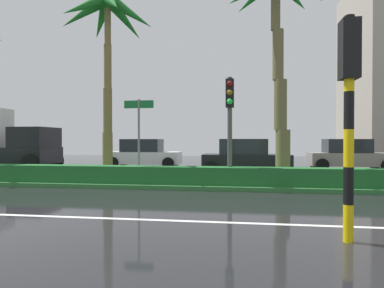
{
  "coord_description": "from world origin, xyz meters",
  "views": [
    {
      "loc": [
        4.86,
        -4.74,
        1.68
      ],
      "look_at": [
        2.2,
        13.96,
        1.44
      ],
      "focal_mm": 31.14,
      "sensor_mm": 36.0,
      "label": 1
    }
  ],
  "objects_px": {
    "traffic_signal_foreground": "(349,87)",
    "car_in_traffic_leading": "(144,154)",
    "palm_tree_centre_left": "(107,24)",
    "traffic_signal_median_right": "(230,111)",
    "car_in_traffic_second": "(245,157)",
    "palm_tree_centre": "(277,11)",
    "car_in_traffic_third": "(348,155)",
    "street_name_sign": "(139,129)"
  },
  "relations": [
    {
      "from": "car_in_traffic_leading",
      "to": "car_in_traffic_second",
      "type": "xyz_separation_m",
      "value": [
        6.01,
        -2.7,
        0.0
      ]
    },
    {
      "from": "street_name_sign",
      "to": "traffic_signal_foreground",
      "type": "xyz_separation_m",
      "value": [
        5.4,
        -5.97,
        0.47
      ]
    },
    {
      "from": "palm_tree_centre",
      "to": "car_in_traffic_third",
      "type": "distance_m",
      "value": 9.8
    },
    {
      "from": "palm_tree_centre_left",
      "to": "street_name_sign",
      "type": "xyz_separation_m",
      "value": [
        1.85,
        -1.56,
        -4.42
      ]
    },
    {
      "from": "car_in_traffic_leading",
      "to": "street_name_sign",
      "type": "bearing_deg",
      "value": -74.92
    },
    {
      "from": "palm_tree_centre_left",
      "to": "palm_tree_centre",
      "type": "bearing_deg",
      "value": -1.92
    },
    {
      "from": "traffic_signal_median_right",
      "to": "palm_tree_centre_left",
      "type": "bearing_deg",
      "value": 160.51
    },
    {
      "from": "palm_tree_centre",
      "to": "traffic_signal_median_right",
      "type": "bearing_deg",
      "value": -137.38
    },
    {
      "from": "palm_tree_centre_left",
      "to": "traffic_signal_median_right",
      "type": "relative_size",
      "value": 2.15
    },
    {
      "from": "palm_tree_centre_left",
      "to": "car_in_traffic_third",
      "type": "relative_size",
      "value": 1.83
    },
    {
      "from": "traffic_signal_median_right",
      "to": "street_name_sign",
      "type": "relative_size",
      "value": 1.22
    },
    {
      "from": "palm_tree_centre_left",
      "to": "car_in_traffic_second",
      "type": "bearing_deg",
      "value": 30.95
    },
    {
      "from": "palm_tree_centre_left",
      "to": "car_in_traffic_third",
      "type": "bearing_deg",
      "value": 28.46
    },
    {
      "from": "traffic_signal_foreground",
      "to": "street_name_sign",
      "type": "bearing_deg",
      "value": -47.86
    },
    {
      "from": "traffic_signal_foreground",
      "to": "traffic_signal_median_right",
      "type": "bearing_deg",
      "value": -69.81
    },
    {
      "from": "street_name_sign",
      "to": "palm_tree_centre",
      "type": "bearing_deg",
      "value": 14.75
    },
    {
      "from": "car_in_traffic_second",
      "to": "palm_tree_centre_left",
      "type": "bearing_deg",
      "value": -149.05
    },
    {
      "from": "car_in_traffic_third",
      "to": "traffic_signal_median_right",
      "type": "bearing_deg",
      "value": -128.2
    },
    {
      "from": "car_in_traffic_leading",
      "to": "car_in_traffic_second",
      "type": "relative_size",
      "value": 1.0
    },
    {
      "from": "traffic_signal_median_right",
      "to": "car_in_traffic_leading",
      "type": "xyz_separation_m",
      "value": [
        -5.38,
        7.99,
        -1.85
      ]
    },
    {
      "from": "traffic_signal_foreground",
      "to": "car_in_traffic_leading",
      "type": "height_order",
      "value": "traffic_signal_foreground"
    },
    {
      "from": "palm_tree_centre",
      "to": "street_name_sign",
      "type": "bearing_deg",
      "value": -165.25
    },
    {
      "from": "street_name_sign",
      "to": "car_in_traffic_third",
      "type": "height_order",
      "value": "street_name_sign"
    },
    {
      "from": "palm_tree_centre",
      "to": "street_name_sign",
      "type": "height_order",
      "value": "palm_tree_centre"
    },
    {
      "from": "car_in_traffic_second",
      "to": "traffic_signal_median_right",
      "type": "bearing_deg",
      "value": -96.71
    },
    {
      "from": "street_name_sign",
      "to": "traffic_signal_foreground",
      "type": "height_order",
      "value": "traffic_signal_foreground"
    },
    {
      "from": "palm_tree_centre_left",
      "to": "car_in_traffic_leading",
      "type": "bearing_deg",
      "value": 92.17
    },
    {
      "from": "traffic_signal_median_right",
      "to": "car_in_traffic_third",
      "type": "relative_size",
      "value": 0.85
    },
    {
      "from": "street_name_sign",
      "to": "car_in_traffic_third",
      "type": "xyz_separation_m",
      "value": [
        9.63,
        7.78,
        -1.25
      ]
    },
    {
      "from": "traffic_signal_median_right",
      "to": "car_in_traffic_leading",
      "type": "distance_m",
      "value": 9.81
    },
    {
      "from": "traffic_signal_median_right",
      "to": "car_in_traffic_second",
      "type": "distance_m",
      "value": 5.63
    },
    {
      "from": "car_in_traffic_leading",
      "to": "car_in_traffic_third",
      "type": "bearing_deg",
      "value": 0.29
    },
    {
      "from": "car_in_traffic_third",
      "to": "car_in_traffic_leading",
      "type": "bearing_deg",
      "value": -179.71
    },
    {
      "from": "street_name_sign",
      "to": "car_in_traffic_second",
      "type": "distance_m",
      "value": 6.49
    },
    {
      "from": "palm_tree_centre",
      "to": "car_in_traffic_second",
      "type": "relative_size",
      "value": 1.9
    },
    {
      "from": "street_name_sign",
      "to": "car_in_traffic_second",
      "type": "relative_size",
      "value": 0.7
    },
    {
      "from": "traffic_signal_median_right",
      "to": "car_in_traffic_leading",
      "type": "relative_size",
      "value": 0.85
    },
    {
      "from": "car_in_traffic_leading",
      "to": "car_in_traffic_second",
      "type": "height_order",
      "value": "same"
    },
    {
      "from": "palm_tree_centre_left",
      "to": "palm_tree_centre",
      "type": "height_order",
      "value": "palm_tree_centre"
    },
    {
      "from": "palm_tree_centre_left",
      "to": "traffic_signal_foreground",
      "type": "xyz_separation_m",
      "value": [
        7.25,
        -7.52,
        -3.96
      ]
    },
    {
      "from": "traffic_signal_foreground",
      "to": "car_in_traffic_leading",
      "type": "bearing_deg",
      "value": -61.34
    },
    {
      "from": "traffic_signal_median_right",
      "to": "car_in_traffic_third",
      "type": "xyz_separation_m",
      "value": [
        6.33,
        8.04,
        -1.85
      ]
    }
  ]
}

